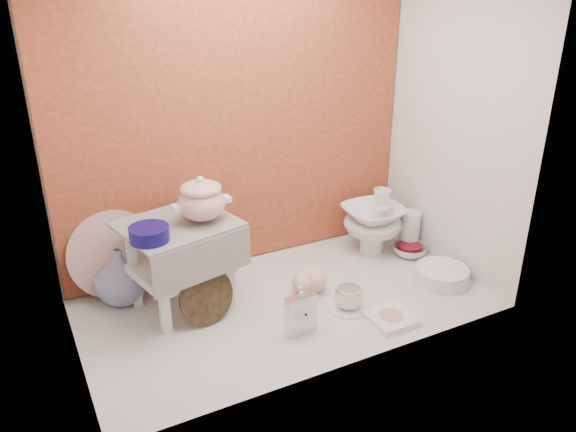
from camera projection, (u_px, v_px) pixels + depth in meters
name	position (u px, v px, depth m)	size (l,w,h in m)	color
ground	(286.00, 303.00, 2.60)	(1.80, 1.80, 0.00)	silver
niche_shell	(266.00, 91.00, 2.37)	(1.86, 1.03, 1.53)	#B9562E
step_stool	(181.00, 265.00, 2.51)	(0.46, 0.40, 0.41)	silver
soup_tureen	(201.00, 199.00, 2.40)	(0.24, 0.24, 0.20)	white
cobalt_bowl	(149.00, 234.00, 2.26)	(0.16, 0.16, 0.06)	#0E0A4F
floral_platter	(114.00, 255.00, 2.60)	(0.41, 0.11, 0.41)	silver
blue_white_vase	(120.00, 275.00, 2.57)	(0.25, 0.25, 0.26)	silver
lacquer_tray	(206.00, 296.00, 2.42)	(0.25, 0.08, 0.25)	black
mantel_clock	(301.00, 313.00, 2.35)	(0.13, 0.05, 0.20)	silver
plush_pig	(310.00, 281.00, 2.65)	(0.22, 0.15, 0.13)	beige
teacup_saucer	(348.00, 308.00, 2.55)	(0.17, 0.17, 0.01)	white
gold_rim_teacup	(349.00, 298.00, 2.53)	(0.12, 0.12, 0.10)	white
lattice_dish	(391.00, 318.00, 2.47)	(0.19, 0.19, 0.03)	white
dinner_plate_stack	(442.00, 275.00, 2.76)	(0.27, 0.27, 0.07)	white
crystal_bowl	(410.00, 250.00, 3.02)	(0.18, 0.18, 0.06)	silver
clear_glass_vase	(410.00, 231.00, 3.06)	(0.11, 0.11, 0.21)	silver
porcelain_tower	(373.00, 221.00, 3.00)	(0.31, 0.31, 0.35)	white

